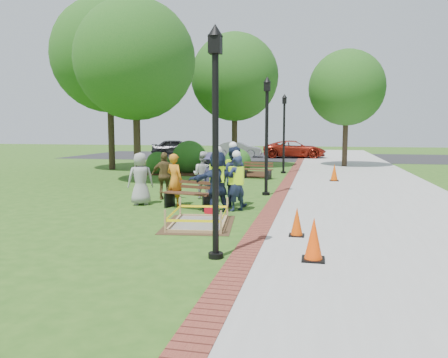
% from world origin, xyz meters
% --- Properties ---
extents(ground, '(100.00, 100.00, 0.00)m').
position_xyz_m(ground, '(0.00, 0.00, 0.00)').
color(ground, '#285116').
rests_on(ground, ground).
extents(sidewalk, '(6.00, 60.00, 0.02)m').
position_xyz_m(sidewalk, '(5.00, 10.00, 0.01)').
color(sidewalk, '#9E9E99').
rests_on(sidewalk, ground).
extents(brick_edging, '(0.50, 60.00, 0.03)m').
position_xyz_m(brick_edging, '(1.75, 10.00, 0.01)').
color(brick_edging, maroon).
rests_on(brick_edging, ground).
extents(mulch_bed, '(7.00, 3.00, 0.05)m').
position_xyz_m(mulch_bed, '(-3.00, 12.00, 0.02)').
color(mulch_bed, '#381E0F').
rests_on(mulch_bed, ground).
extents(parking_lot, '(36.00, 12.00, 0.01)m').
position_xyz_m(parking_lot, '(0.00, 27.00, 0.00)').
color(parking_lot, black).
rests_on(parking_lot, ground).
extents(wet_concrete_pad, '(1.98, 2.50, 0.55)m').
position_xyz_m(wet_concrete_pad, '(0.18, -0.32, 0.23)').
color(wet_concrete_pad, '#47331E').
rests_on(wet_concrete_pad, ground).
extents(bench_near, '(1.62, 0.88, 0.83)m').
position_xyz_m(bench_near, '(-0.73, 1.77, 0.27)').
color(bench_near, '#4E2D1A').
rests_on(bench_near, ground).
extents(bench_far, '(1.55, 0.78, 0.80)m').
position_xyz_m(bench_far, '(0.20, 10.10, 0.26)').
color(bench_far, '#4E291B').
rests_on(bench_far, ground).
extents(cone_front, '(0.42, 0.42, 0.82)m').
position_xyz_m(cone_front, '(3.04, -2.83, 0.39)').
color(cone_front, black).
rests_on(cone_front, ground).
extents(cone_back, '(0.34, 0.34, 0.67)m').
position_xyz_m(cone_back, '(2.65, -1.03, 0.32)').
color(cone_back, black).
rests_on(cone_back, ground).
extents(cone_far, '(0.41, 0.41, 0.80)m').
position_xyz_m(cone_far, '(3.83, 9.83, 0.39)').
color(cone_far, black).
rests_on(cone_far, ground).
extents(toolbox, '(0.40, 0.30, 0.18)m').
position_xyz_m(toolbox, '(0.14, 1.15, 0.09)').
color(toolbox, red).
rests_on(toolbox, ground).
extents(lamp_near, '(0.28, 0.28, 4.26)m').
position_xyz_m(lamp_near, '(1.25, -3.00, 2.48)').
color(lamp_near, black).
rests_on(lamp_near, ground).
extents(lamp_mid, '(0.28, 0.28, 4.26)m').
position_xyz_m(lamp_mid, '(1.25, 5.00, 2.48)').
color(lamp_mid, black).
rests_on(lamp_mid, ground).
extents(lamp_far, '(0.28, 0.28, 4.26)m').
position_xyz_m(lamp_far, '(1.25, 13.00, 2.48)').
color(lamp_far, black).
rests_on(lamp_far, ground).
extents(tree_left, '(5.35, 5.35, 8.13)m').
position_xyz_m(tree_left, '(-4.98, 7.82, 5.44)').
color(tree_left, '#3D2D1E').
rests_on(tree_left, ground).
extents(tree_back, '(5.40, 5.40, 8.28)m').
position_xyz_m(tree_back, '(-2.08, 16.26, 5.57)').
color(tree_back, '#3D2D1E').
rests_on(tree_back, ground).
extents(tree_right, '(4.76, 4.76, 7.35)m').
position_xyz_m(tree_right, '(4.74, 18.17, 4.96)').
color(tree_right, '#3D2D1E').
rests_on(tree_right, ground).
extents(tree_far, '(6.57, 6.57, 9.91)m').
position_xyz_m(tree_far, '(-8.91, 13.15, 6.62)').
color(tree_far, '#3D2D1E').
rests_on(tree_far, ground).
extents(shrub_a, '(1.28, 1.28, 1.28)m').
position_xyz_m(shrub_a, '(-5.31, 11.30, 0.00)').
color(shrub_a, '#164D16').
rests_on(shrub_a, ground).
extents(shrub_b, '(1.91, 1.91, 1.91)m').
position_xyz_m(shrub_b, '(-3.85, 12.30, 0.00)').
color(shrub_b, '#164D16').
rests_on(shrub_b, ground).
extents(shrub_c, '(1.14, 1.14, 1.14)m').
position_xyz_m(shrub_c, '(-2.14, 11.45, 0.00)').
color(shrub_c, '#164D16').
rests_on(shrub_c, ground).
extents(shrub_d, '(1.46, 1.46, 1.46)m').
position_xyz_m(shrub_d, '(-1.17, 12.39, 0.00)').
color(shrub_d, '#164D16').
rests_on(shrub_d, ground).
extents(shrub_e, '(0.87, 0.87, 0.87)m').
position_xyz_m(shrub_e, '(-3.32, 12.93, 0.00)').
color(shrub_e, '#164D16').
rests_on(shrub_e, ground).
extents(casual_person_a, '(0.63, 0.55, 1.67)m').
position_xyz_m(casual_person_a, '(-2.41, 2.10, 0.83)').
color(casual_person_a, '#949494').
rests_on(casual_person_a, ground).
extents(casual_person_b, '(0.62, 0.53, 1.64)m').
position_xyz_m(casual_person_b, '(-1.29, 2.17, 0.82)').
color(casual_person_b, orange).
rests_on(casual_person_b, ground).
extents(casual_person_c, '(0.59, 0.45, 1.63)m').
position_xyz_m(casual_person_c, '(-0.77, 3.72, 0.82)').
color(casual_person_c, silver).
rests_on(casual_person_c, ground).
extents(casual_person_d, '(0.58, 0.45, 1.62)m').
position_xyz_m(casual_person_d, '(-2.02, 3.28, 0.81)').
color(casual_person_d, brown).
rests_on(casual_person_d, ground).
extents(casual_person_e, '(0.61, 0.61, 1.65)m').
position_xyz_m(casual_person_e, '(-0.29, 3.06, 0.82)').
color(casual_person_e, '#302E51').
rests_on(casual_person_e, ground).
extents(hivis_worker_a, '(0.67, 0.59, 1.93)m').
position_xyz_m(hivis_worker_a, '(0.26, 1.44, 0.95)').
color(hivis_worker_a, '#192C41').
rests_on(hivis_worker_a, ground).
extents(hivis_worker_b, '(0.59, 0.62, 1.79)m').
position_xyz_m(hivis_worker_b, '(0.76, 1.71, 0.89)').
color(hivis_worker_b, '#1B2F47').
rests_on(hivis_worker_b, ground).
extents(hivis_worker_c, '(0.64, 0.45, 2.02)m').
position_xyz_m(hivis_worker_c, '(0.51, 2.44, 0.99)').
color(hivis_worker_c, '#181E3F').
rests_on(hivis_worker_c, ground).
extents(parked_car_a, '(2.91, 5.24, 1.62)m').
position_xyz_m(parked_car_a, '(-9.11, 25.98, 0.00)').
color(parked_car_a, black).
rests_on(parked_car_a, ground).
extents(parked_car_b, '(2.21, 4.55, 1.45)m').
position_xyz_m(parked_car_b, '(-3.61, 25.82, 0.00)').
color(parked_car_b, '#9E9DA2').
rests_on(parked_car_b, ground).
extents(parked_car_c, '(2.58, 4.98, 1.56)m').
position_xyz_m(parked_car_c, '(1.13, 25.85, 0.00)').
color(parked_car_c, maroon).
rests_on(parked_car_c, ground).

